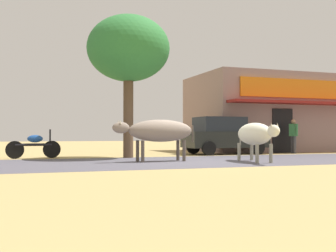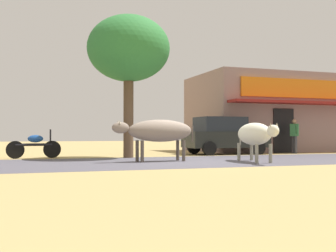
{
  "view_description": "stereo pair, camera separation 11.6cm",
  "coord_description": "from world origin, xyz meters",
  "px_view_note": "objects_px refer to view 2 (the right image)",
  "views": [
    {
      "loc": [
        -5.14,
        -12.91,
        0.9
      ],
      "look_at": [
        -0.11,
        1.58,
        1.19
      ],
      "focal_mm": 45.1,
      "sensor_mm": 36.0,
      "label": 1
    },
    {
      "loc": [
        -5.03,
        -12.95,
        0.9
      ],
      "look_at": [
        -0.11,
        1.58,
        1.19
      ],
      "focal_mm": 45.1,
      "sensor_mm": 36.0,
      "label": 2
    }
  ],
  "objects_px": {
    "cow_near_brown": "(159,131)",
    "pedestrian_by_shop": "(294,133)",
    "parked_hatchback_car": "(224,135)",
    "parked_motorcycle": "(35,145)",
    "cow_far_dark": "(255,134)",
    "roadside_tree": "(129,50)"
  },
  "relations": [
    {
      "from": "parked_hatchback_car",
      "to": "parked_motorcycle",
      "type": "relative_size",
      "value": 1.87
    },
    {
      "from": "cow_near_brown",
      "to": "cow_far_dark",
      "type": "distance_m",
      "value": 3.11
    },
    {
      "from": "parked_hatchback_car",
      "to": "parked_motorcycle",
      "type": "bearing_deg",
      "value": -176.04
    },
    {
      "from": "cow_near_brown",
      "to": "cow_far_dark",
      "type": "bearing_deg",
      "value": -22.35
    },
    {
      "from": "parked_hatchback_car",
      "to": "cow_near_brown",
      "type": "relative_size",
      "value": 1.28
    },
    {
      "from": "cow_far_dark",
      "to": "pedestrian_by_shop",
      "type": "xyz_separation_m",
      "value": [
        4.78,
        4.6,
        0.03
      ]
    },
    {
      "from": "roadside_tree",
      "to": "pedestrian_by_shop",
      "type": "height_order",
      "value": "roadside_tree"
    },
    {
      "from": "parked_hatchback_car",
      "to": "cow_far_dark",
      "type": "distance_m",
      "value": 5.08
    },
    {
      "from": "roadside_tree",
      "to": "parked_motorcycle",
      "type": "xyz_separation_m",
      "value": [
        -3.38,
        0.69,
        -3.64
      ]
    },
    {
      "from": "cow_near_brown",
      "to": "cow_far_dark",
      "type": "height_order",
      "value": "cow_near_brown"
    },
    {
      "from": "parked_hatchback_car",
      "to": "cow_near_brown",
      "type": "height_order",
      "value": "parked_hatchback_car"
    },
    {
      "from": "cow_near_brown",
      "to": "pedestrian_by_shop",
      "type": "relative_size",
      "value": 1.8
    },
    {
      "from": "cow_near_brown",
      "to": "pedestrian_by_shop",
      "type": "height_order",
      "value": "pedestrian_by_shop"
    },
    {
      "from": "roadside_tree",
      "to": "parked_motorcycle",
      "type": "relative_size",
      "value": 2.77
    },
    {
      "from": "roadside_tree",
      "to": "cow_near_brown",
      "type": "height_order",
      "value": "roadside_tree"
    },
    {
      "from": "parked_hatchback_car",
      "to": "parked_motorcycle",
      "type": "distance_m",
      "value": 8.02
    },
    {
      "from": "parked_motorcycle",
      "to": "cow_far_dark",
      "type": "relative_size",
      "value": 0.71
    },
    {
      "from": "parked_motorcycle",
      "to": "cow_far_dark",
      "type": "xyz_separation_m",
      "value": [
        6.68,
        -4.36,
        0.41
      ]
    },
    {
      "from": "parked_hatchback_car",
      "to": "cow_near_brown",
      "type": "xyz_separation_m",
      "value": [
        -4.19,
        -3.73,
        0.15
      ]
    },
    {
      "from": "parked_motorcycle",
      "to": "cow_far_dark",
      "type": "height_order",
      "value": "cow_far_dark"
    },
    {
      "from": "cow_near_brown",
      "to": "pedestrian_by_shop",
      "type": "distance_m",
      "value": 8.38
    },
    {
      "from": "pedestrian_by_shop",
      "to": "cow_far_dark",
      "type": "bearing_deg",
      "value": -136.06
    }
  ]
}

